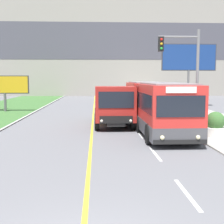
# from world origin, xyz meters

# --- Properties ---
(lane_marking_centre) EXTENTS (2.88, 140.00, 0.01)m
(lane_marking_centre) POSITION_xyz_m (0.38, 2.37, 0.00)
(lane_marking_centre) COLOR gold
(lane_marking_centre) RESTS_ON ground_plane
(apartment_block_background) EXTENTS (80.00, 8.04, 19.07)m
(apartment_block_background) POSITION_xyz_m (0.00, 56.59, 9.54)
(apartment_block_background) COLOR gray
(apartment_block_background) RESTS_ON ground_plane
(city_bus) EXTENTS (2.61, 12.60, 2.93)m
(city_bus) POSITION_xyz_m (3.96, 14.64, 1.49)
(city_bus) COLOR red
(city_bus) RESTS_ON ground_plane
(dump_truck) EXTENTS (2.55, 6.72, 2.68)m
(dump_truck) POSITION_xyz_m (1.43, 15.12, 1.32)
(dump_truck) COLOR black
(dump_truck) RESTS_ON ground_plane
(traffic_light_mast) EXTENTS (2.28, 0.32, 5.83)m
(traffic_light_mast) POSITION_xyz_m (5.21, 12.10, 3.71)
(traffic_light_mast) COLOR slate
(traffic_light_mast) RESTS_ON ground_plane
(billboard_large) EXTENTS (6.08, 0.24, 7.00)m
(billboard_large) POSITION_xyz_m (10.55, 29.55, 5.33)
(billboard_large) COLOR #59595B
(billboard_large) RESTS_ON ground_plane
(billboard_small) EXTENTS (4.59, 0.24, 3.47)m
(billboard_small) POSITION_xyz_m (-8.51, 25.46, 2.51)
(billboard_small) COLOR #59595B
(billboard_small) RESTS_ON ground_plane
(planter_round_near) EXTENTS (1.25, 1.25, 1.32)m
(planter_round_near) POSITION_xyz_m (6.67, 11.33, 0.65)
(planter_round_near) COLOR silver
(planter_round_near) RESTS_ON sidewalk_right
(planter_round_second) EXTENTS (1.16, 1.16, 1.21)m
(planter_round_second) POSITION_xyz_m (6.56, 16.65, 0.60)
(planter_round_second) COLOR silver
(planter_round_second) RESTS_ON sidewalk_right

